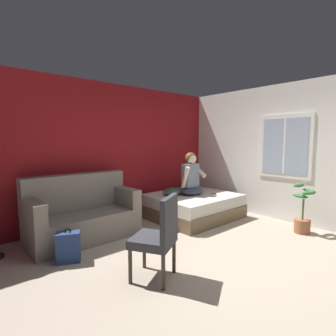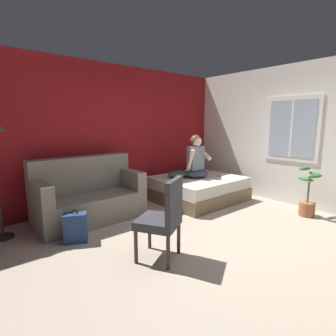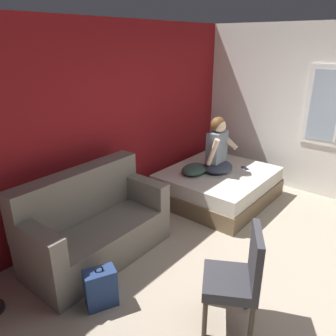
# 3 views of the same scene
# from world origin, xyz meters

# --- Properties ---
(ground_plane) EXTENTS (40.00, 40.00, 0.00)m
(ground_plane) POSITION_xyz_m (0.00, 0.00, 0.00)
(ground_plane) COLOR tan
(wall_back_accent) EXTENTS (10.03, 0.16, 2.70)m
(wall_back_accent) POSITION_xyz_m (0.00, 2.75, 1.35)
(wall_back_accent) COLOR maroon
(wall_back_accent) RESTS_ON ground
(wall_side_with_window) EXTENTS (0.19, 6.73, 2.70)m
(wall_side_with_window) POSITION_xyz_m (2.59, 0.01, 1.35)
(wall_side_with_window) COLOR silver
(wall_side_with_window) RESTS_ON ground
(bed) EXTENTS (1.71, 1.53, 0.48)m
(bed) POSITION_xyz_m (1.33, 1.74, 0.24)
(bed) COLOR brown
(bed) RESTS_ON ground
(couch) EXTENTS (1.71, 0.85, 1.04)m
(couch) POSITION_xyz_m (-0.90, 2.10, 0.39)
(couch) COLOR slate
(couch) RESTS_ON ground
(side_chair) EXTENTS (0.63, 0.63, 0.98)m
(side_chair) POSITION_xyz_m (-0.76, 0.29, 0.53)
(side_chair) COLOR #382D23
(side_chair) RESTS_ON ground
(person_seated) EXTENTS (0.52, 0.45, 0.88)m
(person_seated) POSITION_xyz_m (1.31, 1.77, 0.84)
(person_seated) COLOR #383D51
(person_seated) RESTS_ON bed
(backpack) EXTENTS (0.35, 0.32, 0.46)m
(backpack) POSITION_xyz_m (-1.39, 1.41, 0.19)
(backpack) COLOR navy
(backpack) RESTS_ON ground
(throw_pillow) EXTENTS (0.54, 0.44, 0.14)m
(throw_pillow) POSITION_xyz_m (1.01, 1.99, 0.55)
(throw_pillow) COLOR #385147
(throw_pillow) RESTS_ON bed
(cell_phone) EXTENTS (0.13, 0.16, 0.01)m
(cell_phone) POSITION_xyz_m (1.70, 1.48, 0.48)
(cell_phone) COLOR black
(cell_phone) RESTS_ON bed
(potted_plant) EXTENTS (0.39, 0.37, 0.85)m
(potted_plant) POSITION_xyz_m (2.07, -0.17, 0.30)
(potted_plant) COLOR #995B3D
(potted_plant) RESTS_ON ground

